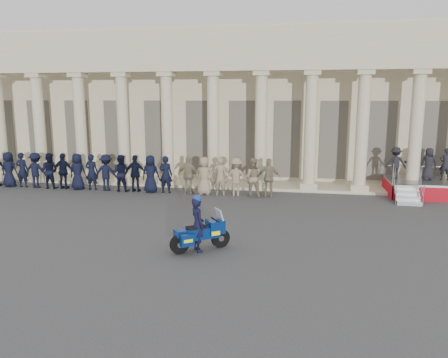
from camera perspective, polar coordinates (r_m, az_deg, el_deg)
ground at (r=16.49m, az=-2.58°, el=-6.81°), size 90.00×90.00×0.00m
building at (r=30.29m, az=3.64°, el=9.82°), size 40.00×12.50×9.00m
officer_rank at (r=24.21m, az=-15.42°, el=0.83°), size 18.20×0.74×1.96m
reviewing_stand at (r=24.29m, az=24.62°, el=1.05°), size 4.20×3.88×2.43m
motorcycle at (r=14.33m, az=-3.03°, el=-7.11°), size 1.77×1.47×1.34m
rider at (r=14.18m, az=-3.47°, el=-5.82°), size 0.73×0.78×1.88m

